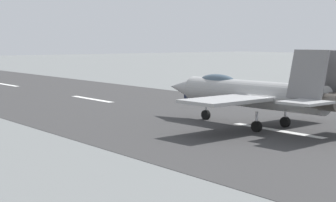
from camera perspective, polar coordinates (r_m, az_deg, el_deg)
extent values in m
plane|color=slate|center=(39.40, 10.54, -2.92)|extent=(400.00, 400.00, 0.00)
cube|color=#353535|center=(39.40, 10.54, -2.90)|extent=(240.00, 26.00, 0.02)
cube|color=white|center=(38.96, 11.27, -3.00)|extent=(8.00, 0.70, 0.00)
cube|color=white|center=(59.12, -7.92, 0.21)|extent=(8.00, 0.70, 0.00)
cube|color=white|center=(81.07, -16.44, 1.65)|extent=(8.00, 0.70, 0.00)
cylinder|color=#999999|center=(40.17, 8.72, 0.72)|extent=(12.31, 2.75, 1.97)
cone|color=#999999|center=(45.35, 1.45, 1.43)|extent=(2.92, 1.85, 1.68)
ellipsoid|color=#3F5160|center=(42.40, 5.18, 2.06)|extent=(3.66, 1.33, 1.10)
cylinder|color=#47423D|center=(36.01, 15.79, -0.08)|extent=(2.27, 1.24, 1.10)
cylinder|color=#47423D|center=(36.93, 16.72, 0.05)|extent=(2.27, 1.24, 1.10)
cube|color=#999999|center=(36.61, 5.98, 0.07)|extent=(3.76, 6.02, 0.24)
cube|color=#999999|center=(42.63, 13.13, 0.82)|extent=(3.76, 6.02, 0.24)
cube|color=#999999|center=(34.47, 14.11, -0.14)|extent=(2.57, 2.95, 0.16)
cube|color=slate|center=(36.10, 14.31, 2.69)|extent=(2.66, 1.11, 3.14)
cube|color=slate|center=(37.59, 15.87, 2.78)|extent=(2.66, 1.11, 3.14)
cylinder|color=silver|center=(43.51, 3.95, -1.03)|extent=(0.18, 0.18, 1.40)
cylinder|color=black|center=(43.55, 3.95, -1.44)|extent=(0.78, 0.35, 0.76)
cylinder|color=silver|center=(38.01, 9.20, -2.16)|extent=(0.18, 0.18, 1.40)
cylinder|color=black|center=(38.05, 9.19, -2.64)|extent=(0.78, 0.35, 0.76)
cylinder|color=silver|center=(40.50, 12.09, -1.70)|extent=(0.18, 0.18, 1.40)
cylinder|color=black|center=(40.55, 12.08, -2.15)|extent=(0.78, 0.35, 0.76)
cube|color=#1E2338|center=(57.21, 1.88, 0.47)|extent=(0.24, 0.36, 0.85)
cube|color=yellow|center=(57.15, 1.88, 1.09)|extent=(0.49, 0.52, 0.58)
sphere|color=tan|center=(57.11, 1.89, 1.54)|extent=(0.22, 0.22, 0.22)
cylinder|color=yellow|center=(57.15, 2.18, 1.06)|extent=(0.10, 0.10, 0.54)
cylinder|color=yellow|center=(57.15, 1.58, 1.06)|extent=(0.10, 0.10, 0.54)
cone|color=orange|center=(51.88, 14.66, -0.51)|extent=(0.44, 0.44, 0.55)
cone|color=orange|center=(62.00, 3.81, 0.77)|extent=(0.44, 0.44, 0.55)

